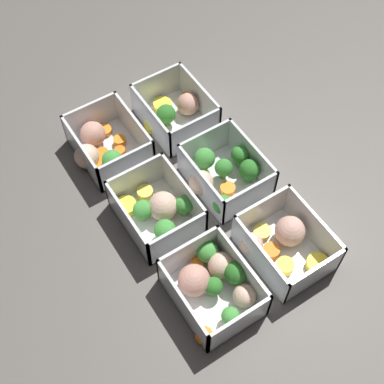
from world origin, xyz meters
The scene contains 7 objects.
ground_plane centered at (0.00, 0.00, 0.00)m, with size 4.00×4.00×0.00m, color #56514C.
container_near_left centered at (-0.17, -0.09, 0.03)m, with size 0.15×0.13×0.07m.
container_near_center centered at (0.00, -0.07, 0.03)m, with size 0.14×0.12×0.07m.
container_near_right centered at (0.16, -0.06, 0.03)m, with size 0.15×0.13×0.07m.
container_far_left centered at (-0.17, 0.07, 0.02)m, with size 0.15×0.13×0.07m.
container_far_center centered at (0.00, 0.07, 0.03)m, with size 0.14×0.14×0.07m.
container_far_right centered at (0.17, 0.07, 0.03)m, with size 0.14×0.13×0.07m.
Camera 1 is at (0.43, -0.28, 0.81)m, focal length 50.00 mm.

